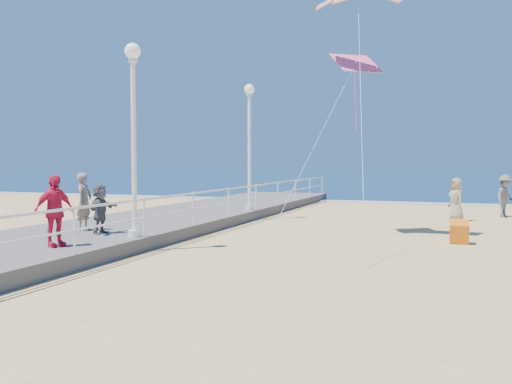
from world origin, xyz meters
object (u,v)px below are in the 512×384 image
(lamp_post_mid, at_px, (134,119))
(beach_walker_c, at_px, (456,200))
(box_kite, at_px, (459,234))
(lamp_post_far, at_px, (249,133))
(spectator_6, at_px, (84,202))
(beach_walker_a, at_px, (505,196))
(spectator_3, at_px, (54,211))
(spectator_5, at_px, (100,209))

(lamp_post_mid, relative_size, beach_walker_c, 2.97)
(box_kite, bearing_deg, lamp_post_far, 150.64)
(lamp_post_mid, height_order, spectator_6, lamp_post_mid)
(box_kite, bearing_deg, spectator_6, -162.20)
(lamp_post_far, distance_m, beach_walker_a, 11.68)
(lamp_post_mid, relative_size, spectator_3, 2.99)
(lamp_post_far, relative_size, box_kite, 8.87)
(lamp_post_mid, bearing_deg, lamp_post_far, 90.00)
(spectator_5, distance_m, box_kite, 10.73)
(beach_walker_c, bearing_deg, box_kite, -26.43)
(spectator_5, height_order, spectator_6, spectator_6)
(spectator_5, distance_m, spectator_6, 1.03)
(spectator_3, bearing_deg, lamp_post_far, 14.08)
(spectator_3, height_order, spectator_5, spectator_3)
(lamp_post_mid, distance_m, box_kite, 10.20)
(beach_walker_c, bearing_deg, spectator_3, -62.14)
(beach_walker_a, relative_size, beach_walker_c, 1.05)
(lamp_post_mid, distance_m, lamp_post_far, 9.00)
(spectator_5, bearing_deg, spectator_3, -174.11)
(spectator_3, bearing_deg, beach_walker_a, -16.30)
(lamp_post_far, relative_size, beach_walker_c, 2.97)
(spectator_3, relative_size, spectator_6, 1.02)
(spectator_6, height_order, beach_walker_a, spectator_6)
(beach_walker_a, height_order, box_kite, beach_walker_a)
(beach_walker_c, bearing_deg, lamp_post_far, -102.55)
(beach_walker_a, bearing_deg, spectator_6, 164.15)
(beach_walker_a, bearing_deg, lamp_post_mid, 171.34)
(lamp_post_far, xyz_separation_m, spectator_6, (-2.25, -8.22, -2.39))
(lamp_post_far, distance_m, spectator_5, 9.15)
(lamp_post_mid, height_order, box_kite, lamp_post_mid)
(beach_walker_c, bearing_deg, spectator_6, -72.97)
(lamp_post_far, bearing_deg, spectator_6, -105.29)
(lamp_post_far, height_order, beach_walker_a, lamp_post_far)
(lamp_post_mid, xyz_separation_m, spectator_5, (-1.35, 0.31, -2.54))
(lamp_post_far, xyz_separation_m, spectator_3, (-0.90, -11.20, -2.37))
(spectator_6, distance_m, beach_walker_c, 14.87)
(spectator_5, height_order, beach_walker_a, beach_walker_a)
(spectator_3, distance_m, beach_walker_a, 19.54)
(spectator_6, distance_m, beach_walker_a, 18.09)
(spectator_5, bearing_deg, beach_walker_a, -44.98)
(lamp_post_far, relative_size, spectator_3, 2.99)
(lamp_post_mid, relative_size, lamp_post_far, 1.00)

